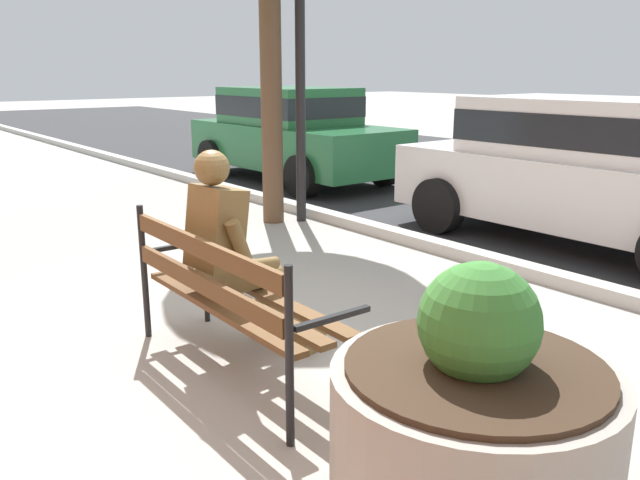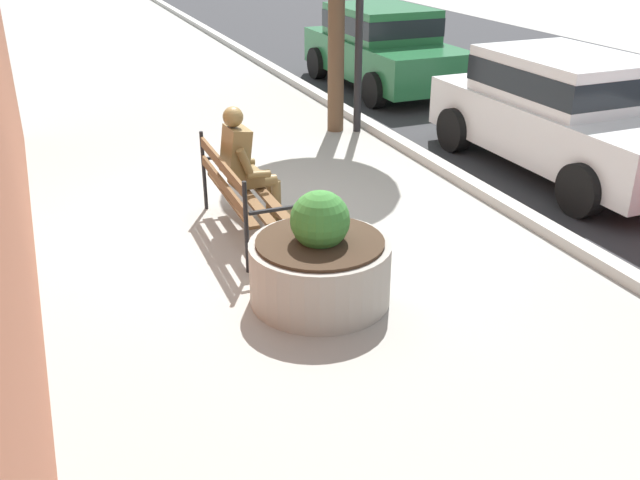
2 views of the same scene
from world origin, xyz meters
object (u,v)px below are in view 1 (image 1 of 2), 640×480
object	(u,v)px
parked_car_green	(292,131)
lamp_post	(300,7)
bronze_statue_seated	(237,257)
parked_car_white	(585,167)
concrete_planter	(473,413)
park_bench	(227,291)

from	to	relation	value
parked_car_green	lamp_post	size ratio (longest dim) A/B	1.06
bronze_statue_seated	parked_car_green	world-z (taller)	parked_car_green
parked_car_white	concrete_planter	bearing A→B (deg)	-64.64
park_bench	lamp_post	xyz separation A→B (m)	(-3.17, 2.90, 2.01)
park_bench	parked_car_green	bearing A→B (deg)	141.26
park_bench	bronze_statue_seated	world-z (taller)	bronze_statue_seated
bronze_statue_seated	park_bench	bearing A→B (deg)	-42.32
parked_car_white	lamp_post	size ratio (longest dim) A/B	1.06
parked_car_green	lamp_post	bearing A→B (deg)	-33.71
concrete_planter	lamp_post	distance (m)	5.90
bronze_statue_seated	concrete_planter	bearing A→B (deg)	2.11
concrete_planter	parked_car_green	xyz separation A→B (m)	(-7.43, 4.36, 0.48)
bronze_statue_seated	parked_car_green	size ratio (longest dim) A/B	0.33
bronze_statue_seated	concrete_planter	distance (m)	1.91
park_bench	bronze_statue_seated	size ratio (longest dim) A/B	1.32
park_bench	bronze_statue_seated	distance (m)	0.34
park_bench	concrete_planter	distance (m)	1.68
bronze_statue_seated	lamp_post	xyz separation A→B (m)	(-2.93, 2.68, 1.88)
park_bench	bronze_statue_seated	bearing A→B (deg)	137.68
parked_car_green	lamp_post	xyz separation A→B (m)	(2.61, -1.74, 1.71)
bronze_statue_seated	parked_car_green	xyz separation A→B (m)	(-5.55, 4.43, 0.17)
parked_car_green	parked_car_white	world-z (taller)	same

